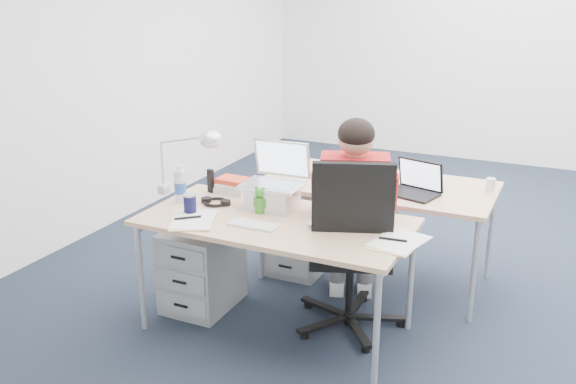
{
  "coord_description": "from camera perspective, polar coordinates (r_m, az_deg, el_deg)",
  "views": [
    {
      "loc": [
        0.71,
        -4.28,
        2.09
      ],
      "look_at": [
        -0.86,
        -0.91,
        0.85
      ],
      "focal_mm": 40.0,
      "sensor_mm": 36.0,
      "label": 1
    }
  ],
  "objects": [
    {
      "name": "computer_mouse",
      "position": [
        3.71,
        2.29,
        -2.77
      ],
      "size": [
        0.08,
        0.11,
        0.03
      ],
      "primitive_type": "ellipsoid",
      "rotation": [
        0.0,
        0.0,
        -0.19
      ],
      "color": "white",
      "rests_on": "desk_near"
    },
    {
      "name": "sunglasses",
      "position": [
        3.82,
        8.39,
        -2.35
      ],
      "size": [
        0.12,
        0.08,
        0.03
      ],
      "primitive_type": null,
      "rotation": [
        0.0,
        0.0,
        0.23
      ],
      "color": "black",
      "rests_on": "desk_near"
    },
    {
      "name": "desk_lamp",
      "position": [
        4.21,
        -9.53,
        2.8
      ],
      "size": [
        0.45,
        0.25,
        0.48
      ],
      "primitive_type": null,
      "rotation": [
        0.0,
        0.0,
        0.22
      ],
      "color": "silver",
      "rests_on": "desk_near"
    },
    {
      "name": "papers_left",
      "position": [
        3.82,
        -8.61,
        -2.49
      ],
      "size": [
        0.36,
        0.41,
        0.01
      ],
      "primitive_type": "cube",
      "rotation": [
        0.0,
        0.0,
        0.43
      ],
      "color": "#EBD788",
      "rests_on": "desk_near"
    },
    {
      "name": "drawer_pedestal_far",
      "position": [
        4.8,
        1.07,
        -3.75
      ],
      "size": [
        0.4,
        0.5,
        0.55
      ],
      "primitive_type": "cube",
      "color": "#999C9E",
      "rests_on": "ground"
    },
    {
      "name": "headphones",
      "position": [
        4.09,
        -6.44,
        -0.82
      ],
      "size": [
        0.21,
        0.17,
        0.03
      ],
      "primitive_type": null,
      "rotation": [
        0.0,
        0.0,
        0.03
      ],
      "color": "black",
      "rests_on": "desk_near"
    },
    {
      "name": "silver_laptop",
      "position": [
        3.95,
        -1.39,
        1.34
      ],
      "size": [
        0.38,
        0.31,
        0.39
      ],
      "primitive_type": null,
      "rotation": [
        0.0,
        0.0,
        0.04
      ],
      "color": "silver",
      "rests_on": "desk_near"
    },
    {
      "name": "far_papers",
      "position": [
        4.69,
        3.59,
        1.61
      ],
      "size": [
        0.22,
        0.31,
        0.01
      ],
      "primitive_type": "cube",
      "rotation": [
        0.0,
        0.0,
        -0.01
      ],
      "color": "white",
      "rests_on": "desk_far"
    },
    {
      "name": "water_bottle",
      "position": [
        4.13,
        -9.58,
        0.72
      ],
      "size": [
        0.08,
        0.08,
        0.24
      ],
      "primitive_type": "cylinder",
      "rotation": [
        0.0,
        0.0,
        -0.03
      ],
      "color": "silver",
      "rests_on": "desk_near"
    },
    {
      "name": "floor",
      "position": [
        4.82,
        14.13,
        -7.86
      ],
      "size": [
        7.0,
        7.0,
        0.0
      ],
      "primitive_type": "plane",
      "color": "#19212D",
      "rests_on": "ground"
    },
    {
      "name": "desk_far",
      "position": [
        4.54,
        7.96,
        0.25
      ],
      "size": [
        1.6,
        0.8,
        0.73
      ],
      "color": "tan",
      "rests_on": "ground"
    },
    {
      "name": "far_cup",
      "position": [
        4.52,
        17.55,
        0.64
      ],
      "size": [
        0.08,
        0.08,
        0.09
      ],
      "primitive_type": "cylinder",
      "rotation": [
        0.0,
        0.0,
        -0.43
      ],
      "color": "white",
      "rests_on": "desk_far"
    },
    {
      "name": "wireless_keyboard",
      "position": [
        3.71,
        -3.09,
        -2.91
      ],
      "size": [
        0.29,
        0.12,
        0.01
      ],
      "primitive_type": "cube",
      "rotation": [
        0.0,
        0.0,
        0.01
      ],
      "color": "white",
      "rests_on": "desk_near"
    },
    {
      "name": "bear_figurine",
      "position": [
        3.89,
        -2.51,
        -0.68
      ],
      "size": [
        0.1,
        0.09,
        0.17
      ],
      "primitive_type": null,
      "rotation": [
        0.0,
        0.0,
        -0.24
      ],
      "color": "#1F771F",
      "rests_on": "desk_near"
    },
    {
      "name": "office_chair",
      "position": [
        4.01,
        5.51,
        -7.83
      ],
      "size": [
        0.92,
        0.92,
        1.13
      ],
      "rotation": [
        0.0,
        0.0,
        0.35
      ],
      "color": "black",
      "rests_on": "ground"
    },
    {
      "name": "desk_near",
      "position": [
        3.82,
        -1.11,
        -3.12
      ],
      "size": [
        1.6,
        0.8,
        0.73
      ],
      "color": "tan",
      "rests_on": "ground"
    },
    {
      "name": "papers_right",
      "position": [
        3.52,
        9.64,
        -4.41
      ],
      "size": [
        0.29,
        0.37,
        0.01
      ],
      "primitive_type": "cube",
      "rotation": [
        0.0,
        0.0,
        -0.2
      ],
      "color": "#EBD788",
      "rests_on": "desk_near"
    },
    {
      "name": "dark_laptop",
      "position": [
        4.27,
        10.98,
        1.22
      ],
      "size": [
        0.39,
        0.39,
        0.23
      ],
      "primitive_type": null,
      "rotation": [
        0.0,
        0.0,
        -0.27
      ],
      "color": "black",
      "rests_on": "desk_far"
    },
    {
      "name": "room",
      "position": [
        4.36,
        15.91,
        12.82
      ],
      "size": [
        6.02,
        7.02,
        2.8
      ],
      "color": "white",
      "rests_on": "ground"
    },
    {
      "name": "can_koozie",
      "position": [
        3.93,
        -8.71,
        -1.03
      ],
      "size": [
        0.09,
        0.09,
        0.13
      ],
      "primitive_type": "cylinder",
      "rotation": [
        0.0,
        0.0,
        -0.15
      ],
      "color": "#121239",
      "rests_on": "desk_near"
    },
    {
      "name": "seated_person",
      "position": [
        4.04,
        5.82,
        -2.27
      ],
      "size": [
        0.56,
        0.77,
        1.32
      ],
      "rotation": [
        0.0,
        0.0,
        0.33
      ],
      "color": "#A71719",
      "rests_on": "ground"
    },
    {
      "name": "cordless_phone",
      "position": [
        4.3,
        -6.89,
        1.0
      ],
      "size": [
        0.05,
        0.04,
        0.16
      ],
      "primitive_type": "cube",
      "rotation": [
        0.0,
        0.0,
        -0.31
      ],
      "color": "black",
      "rests_on": "desk_near"
    },
    {
      "name": "drawer_pedestal_near",
      "position": [
        4.3,
        -7.64,
        -6.65
      ],
      "size": [
        0.4,
        0.5,
        0.55
      ],
      "primitive_type": "cube",
      "color": "#999C9E",
      "rests_on": "ground"
    },
    {
      "name": "book_stack",
      "position": [
        4.3,
        -4.93,
        0.62
      ],
      "size": [
        0.23,
        0.18,
        0.1
      ],
      "primitive_type": "cube",
      "rotation": [
        0.0,
        0.0,
        -0.12
      ],
      "color": "silver",
      "rests_on": "desk_near"
    }
  ]
}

